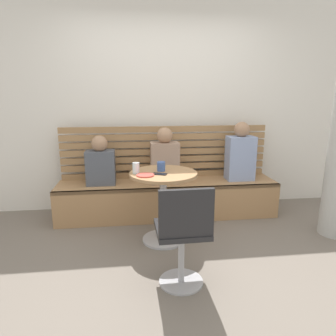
# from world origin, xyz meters

# --- Properties ---
(ground) EXTENTS (8.00, 8.00, 0.00)m
(ground) POSITION_xyz_m (0.00, 0.00, 0.00)
(ground) COLOR #70665B
(back_wall) EXTENTS (5.20, 0.10, 2.90)m
(back_wall) POSITION_xyz_m (0.00, 1.64, 1.45)
(back_wall) COLOR silver
(back_wall) RESTS_ON ground
(booth_bench) EXTENTS (2.70, 0.52, 0.44)m
(booth_bench) POSITION_xyz_m (0.00, 1.20, 0.22)
(booth_bench) COLOR #A87C51
(booth_bench) RESTS_ON ground
(booth_backrest) EXTENTS (2.65, 0.04, 0.67)m
(booth_backrest) POSITION_xyz_m (0.00, 1.44, 0.78)
(booth_backrest) COLOR #9A7249
(booth_backrest) RESTS_ON booth_bench
(cafe_table) EXTENTS (0.68, 0.68, 0.74)m
(cafe_table) POSITION_xyz_m (-0.13, 0.52, 0.52)
(cafe_table) COLOR #ADADB2
(cafe_table) RESTS_ON ground
(white_chair) EXTENTS (0.41, 0.41, 0.85)m
(white_chair) POSITION_xyz_m (-0.07, -0.29, 0.46)
(white_chair) COLOR #ADADB2
(white_chair) RESTS_ON ground
(person_adult) EXTENTS (0.34, 0.22, 0.73)m
(person_adult) POSITION_xyz_m (0.92, 1.21, 0.77)
(person_adult) COLOR #8C9EC6
(person_adult) RESTS_ON booth_bench
(person_child_left) EXTENTS (0.34, 0.22, 0.68)m
(person_child_left) POSITION_xyz_m (-0.04, 1.19, 0.74)
(person_child_left) COLOR #9E7F6B
(person_child_left) RESTS_ON booth_bench
(person_child_middle) EXTENTS (0.34, 0.22, 0.59)m
(person_child_middle) POSITION_xyz_m (-0.81, 1.22, 0.70)
(person_child_middle) COLOR #4C515B
(person_child_middle) RESTS_ON booth_bench
(cup_water_clear) EXTENTS (0.07, 0.07, 0.11)m
(cup_water_clear) POSITION_xyz_m (-0.40, 0.51, 0.80)
(cup_water_clear) COLOR white
(cup_water_clear) RESTS_ON cafe_table
(cup_mug_blue) EXTENTS (0.08, 0.08, 0.09)m
(cup_mug_blue) POSITION_xyz_m (-0.14, 0.58, 0.79)
(cup_mug_blue) COLOR #3D5B9E
(cup_mug_blue) RESTS_ON cafe_table
(plate_small) EXTENTS (0.17, 0.17, 0.01)m
(plate_small) POSITION_xyz_m (-0.31, 0.41, 0.75)
(plate_small) COLOR #DB4C42
(plate_small) RESTS_ON cafe_table
(phone_on_table) EXTENTS (0.16, 0.12, 0.01)m
(phone_on_table) POSITION_xyz_m (-0.17, 0.45, 0.74)
(phone_on_table) COLOR black
(phone_on_table) RESTS_ON cafe_table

